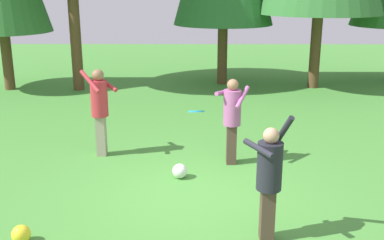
% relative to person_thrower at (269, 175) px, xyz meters
% --- Properties ---
extents(ground_plane, '(40.00, 40.00, 0.00)m').
position_rel_person_thrower_xyz_m(ground_plane, '(-1.02, 1.38, -0.96)').
color(ground_plane, '#478C38').
extents(person_thrower, '(0.65, 0.65, 1.78)m').
position_rel_person_thrower_xyz_m(person_thrower, '(0.00, 0.00, 0.00)').
color(person_thrower, '#4C382D').
rests_on(person_thrower, ground_plane).
extents(person_catcher, '(0.76, 0.75, 1.79)m').
position_rel_person_thrower_xyz_m(person_catcher, '(-2.90, 3.29, 0.11)').
color(person_catcher, gray).
rests_on(person_catcher, ground_plane).
extents(person_bystander, '(0.69, 0.73, 1.69)m').
position_rel_person_thrower_xyz_m(person_bystander, '(-0.28, 2.84, 0.04)').
color(person_bystander, '#4C382D').
rests_on(person_bystander, ground_plane).
extents(frisbee, '(0.29, 0.29, 0.09)m').
position_rel_person_thrower_xyz_m(frisbee, '(-0.97, 1.58, 0.44)').
color(frisbee, '#2393D1').
extents(ball_yellow, '(0.26, 0.26, 0.26)m').
position_rel_person_thrower_xyz_m(ball_yellow, '(-3.36, -0.12, -0.83)').
color(ball_yellow, yellow).
rests_on(ball_yellow, ground_plane).
extents(ball_white, '(0.27, 0.27, 0.27)m').
position_rel_person_thrower_xyz_m(ball_white, '(-1.26, 2.10, -0.83)').
color(ball_white, white).
rests_on(ball_white, ground_plane).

